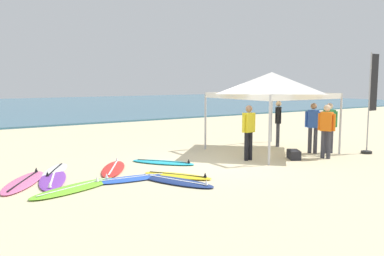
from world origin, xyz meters
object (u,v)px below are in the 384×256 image
surfboard_lime (75,188)px  surfboard_red (113,169)px  surfboard_yellow (178,176)px  surfboard_pink (24,182)px  surfboard_navy (175,181)px  person_orange (326,128)px  surfboard_cyan (163,162)px  person_green (329,124)px  canopy_tent (272,83)px  surfboard_purple (53,179)px  gear_bag_near_tent (294,155)px  person_black (278,120)px  person_blue (313,124)px  person_yellow (249,129)px  surfboard_white (55,171)px  surfboard_blue (130,179)px  banner_flag (371,107)px

surfboard_lime → surfboard_red: size_ratio=1.12×
surfboard_red → surfboard_yellow: bearing=-57.9°
surfboard_pink → surfboard_red: 2.39m
surfboard_navy → person_orange: bearing=0.1°
surfboard_cyan → surfboard_navy: (-0.86, -2.13, -0.00)m
surfboard_pink → person_green: 9.68m
canopy_tent → surfboard_purple: 7.78m
surfboard_lime → surfboard_cyan: (3.08, 1.43, 0.00)m
canopy_tent → gear_bag_near_tent: canopy_tent is taller
surfboard_purple → surfboard_navy: size_ratio=1.05×
surfboard_yellow → person_orange: 5.35m
surfboard_pink → surfboard_purple: 0.67m
person_orange → gear_bag_near_tent: size_ratio=2.85×
person_black → person_blue: 1.69m
canopy_tent → surfboard_cyan: bearing=176.2°
canopy_tent → surfboard_pink: (-8.07, 0.06, -2.35)m
surfboard_lime → person_yellow: bearing=4.3°
person_black → gear_bag_near_tent: bearing=-123.4°
person_green → canopy_tent: bearing=138.9°
surfboard_white → surfboard_yellow: bearing=-42.9°
surfboard_blue → person_black: person_black is taller
surfboard_purple → person_black: bearing=4.9°
person_blue → canopy_tent: bearing=134.3°
surfboard_red → banner_flag: size_ratio=0.63×
surfboard_yellow → canopy_tent: bearing=17.1°
surfboard_yellow → banner_flag: size_ratio=0.54×
surfboard_blue → gear_bag_near_tent: 5.49m
surfboard_lime → surfboard_cyan: 3.40m
person_orange → person_yellow: 2.52m
person_blue → person_green: bearing=-29.4°
gear_bag_near_tent → person_orange: bearing=-27.0°
surfboard_yellow → surfboard_white: same height
surfboard_purple → person_yellow: 5.88m
surfboard_pink → person_blue: 9.17m
person_green → banner_flag: bearing=-33.7°
canopy_tent → person_orange: bearing=-71.7°
person_yellow → person_green: same height
surfboard_purple → surfboard_yellow: bearing=-26.4°
person_orange → person_black: 2.57m
surfboard_cyan → surfboard_purple: 3.32m
canopy_tent → surfboard_blue: (-5.79, -1.05, -2.35)m
surfboard_cyan → surfboard_white: size_ratio=1.00×
surfboard_purple → person_green: 9.02m
surfboard_pink → surfboard_white: size_ratio=1.21×
surfboard_red → person_blue: person_blue is taller
surfboard_white → surfboard_purple: (-0.29, -0.93, -0.00)m
surfboard_blue → person_black: 7.11m
surfboard_lime → person_blue: bearing=1.0°
canopy_tent → surfboard_cyan: 4.74m
person_yellow → surfboard_pink: bearing=172.9°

